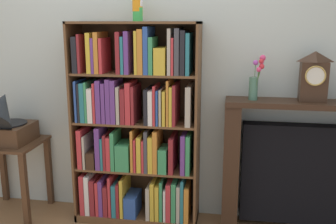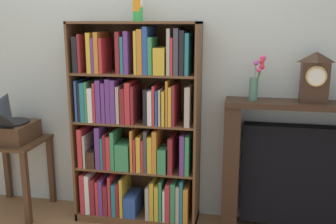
% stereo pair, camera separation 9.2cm
% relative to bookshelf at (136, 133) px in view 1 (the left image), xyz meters
% --- Properties ---
extents(wall_back, '(5.00, 0.08, 2.60)m').
position_rel_bookshelf_xyz_m(wall_back, '(0.13, 0.21, 0.57)').
color(wall_back, beige).
rests_on(wall_back, ground).
extents(bookshelf, '(0.97, 0.33, 1.57)m').
position_rel_bookshelf_xyz_m(bookshelf, '(0.00, 0.00, 0.00)').
color(bookshelf, brown).
rests_on(bookshelf, ground).
extents(cup_stack, '(0.08, 0.08, 0.20)m').
position_rel_bookshelf_xyz_m(cup_stack, '(0.02, 0.03, 0.95)').
color(cup_stack, green).
rests_on(cup_stack, bookshelf).
extents(side_table_left, '(0.50, 0.47, 0.62)m').
position_rel_bookshelf_xyz_m(side_table_left, '(-1.04, -0.06, -0.27)').
color(side_table_left, '#472D1C').
rests_on(side_table_left, ground).
extents(gramophone, '(0.35, 0.47, 0.50)m').
position_rel_bookshelf_xyz_m(gramophone, '(-1.04, -0.11, 0.09)').
color(gramophone, '#472D1C').
rests_on(gramophone, side_table_left).
extents(fireplace_mantel, '(1.22, 0.26, 1.01)m').
position_rel_bookshelf_xyz_m(fireplace_mantel, '(1.29, 0.07, -0.23)').
color(fireplace_mantel, '#382316').
rests_on(fireplace_mantel, ground).
extents(mantel_clock, '(0.19, 0.11, 0.36)m').
position_rel_bookshelf_xyz_m(mantel_clock, '(1.30, 0.04, 0.46)').
color(mantel_clock, '#382316').
rests_on(mantel_clock, fireplace_mantel).
extents(flower_vase, '(0.11, 0.11, 0.33)m').
position_rel_bookshelf_xyz_m(flower_vase, '(0.89, 0.04, 0.42)').
color(flower_vase, '#4C7A60').
rests_on(flower_vase, fireplace_mantel).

